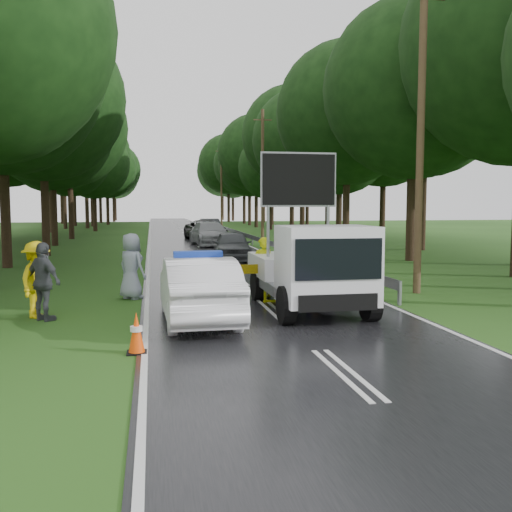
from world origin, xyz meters
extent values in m
plane|color=#1F4313|center=(0.00, 0.00, 0.00)|extent=(160.00, 160.00, 0.00)
cube|color=black|center=(0.00, 30.00, 0.01)|extent=(7.00, 140.00, 0.02)
cylinder|color=gray|center=(3.70, 0.00, 0.35)|extent=(0.12, 0.12, 0.70)
cube|color=gray|center=(3.70, 30.00, 0.55)|extent=(0.05, 60.00, 0.30)
cylinder|color=#4E3724|center=(5.20, 2.00, 5.00)|extent=(0.24, 0.24, 10.00)
cylinder|color=#4E3724|center=(5.20, 28.00, 5.00)|extent=(0.24, 0.24, 10.00)
cube|color=#4E3724|center=(5.20, 28.00, 9.20)|extent=(1.40, 0.08, 0.08)
cylinder|color=#4E3724|center=(5.20, 54.00, 5.00)|extent=(0.24, 0.24, 10.00)
cube|color=#4E3724|center=(5.20, 54.00, 9.20)|extent=(1.40, 0.08, 0.08)
imported|color=white|center=(-2.09, -1.22, 0.78)|extent=(1.80, 4.81, 1.57)
cube|color=#1938A5|center=(-2.09, -1.22, 1.65)|extent=(1.19, 0.36, 0.16)
cube|color=gray|center=(0.98, 0.27, 0.61)|extent=(2.25, 4.68, 0.28)
cube|color=white|center=(0.97, 1.38, 1.06)|extent=(2.35, 2.68, 0.61)
cube|color=white|center=(0.99, -1.73, 1.39)|extent=(2.23, 1.79, 1.89)
cube|color=black|center=(0.99, -2.64, 1.61)|extent=(2.06, 0.06, 0.94)
cube|color=black|center=(0.97, 0.93, 3.56)|extent=(2.11, 0.15, 1.44)
cylinder|color=black|center=(-0.07, -1.96, 0.47)|extent=(0.32, 0.94, 0.93)
cylinder|color=black|center=(2.05, -1.95, 0.47)|extent=(0.32, 0.94, 0.93)
cylinder|color=black|center=(-0.09, 1.59, 0.47)|extent=(0.32, 0.94, 0.93)
cylinder|color=black|center=(2.02, 1.61, 0.47)|extent=(0.32, 0.94, 0.93)
cube|color=#DEE70C|center=(-2.09, 0.92, 0.53)|extent=(0.07, 0.07, 1.06)
cube|color=#DEE70C|center=(-1.56, 0.95, 0.53)|extent=(0.07, 0.07, 1.06)
cube|color=#DEE70C|center=(0.02, 1.05, 0.53)|extent=(0.07, 0.07, 1.06)
cube|color=#DEE70C|center=(0.55, 1.08, 0.53)|extent=(0.07, 0.07, 1.06)
cube|color=#F2CC00|center=(-0.77, 1.00, 1.01)|extent=(2.75, 0.21, 0.26)
imported|color=#C3CF0B|center=(0.14, 2.00, 0.93)|extent=(0.76, 0.57, 1.86)
imported|color=#18219E|center=(1.27, 0.86, 0.91)|extent=(1.00, 0.84, 1.83)
imported|color=yellow|center=(-6.05, 0.00, 0.97)|extent=(1.03, 1.40, 1.94)
imported|color=#3F4246|center=(-5.80, -0.45, 0.97)|extent=(1.16, 1.11, 1.94)
imported|color=#8C96A8|center=(-3.80, 2.50, 0.99)|extent=(1.13, 1.14, 1.99)
imported|color=#44484C|center=(0.80, 13.38, 0.77)|extent=(2.19, 4.64, 1.53)
imported|color=#94969B|center=(0.80, 24.45, 0.82)|extent=(2.80, 5.83, 1.64)
imported|color=black|center=(1.04, 30.45, 0.80)|extent=(3.30, 6.03, 1.60)
imported|color=#3B3D43|center=(2.03, 36.45, 0.77)|extent=(1.81, 4.73, 1.54)
cube|color=black|center=(-3.50, -4.00, 0.02)|extent=(0.38, 0.38, 0.03)
cone|color=#FF4808|center=(-3.50, -4.00, 0.42)|extent=(0.31, 0.31, 0.79)
cube|color=black|center=(-1.00, 0.07, 0.01)|extent=(0.31, 0.31, 0.03)
cone|color=#FF4808|center=(-1.00, 0.07, 0.34)|extent=(0.25, 0.25, 0.63)
cube|color=black|center=(0.73, 2.50, 0.01)|extent=(0.33, 0.33, 0.03)
cone|color=#FF4808|center=(0.73, 2.50, 0.35)|extent=(0.27, 0.27, 0.67)
cube|color=black|center=(-2.46, 0.50, 0.01)|extent=(0.31, 0.31, 0.03)
cone|color=#FF4808|center=(-2.46, 0.50, 0.33)|extent=(0.25, 0.25, 0.63)
cube|color=black|center=(2.60, 4.50, 0.02)|extent=(0.39, 0.39, 0.03)
cone|color=#FF4808|center=(2.60, 4.50, 0.42)|extent=(0.32, 0.32, 0.80)
camera|label=1|loc=(-3.18, -14.96, 2.86)|focal=40.00mm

